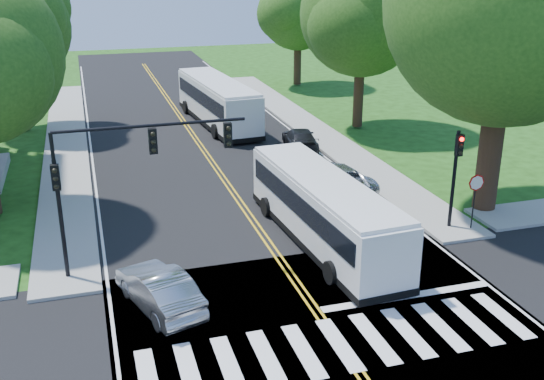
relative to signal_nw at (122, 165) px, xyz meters
name	(u,v)px	position (x,y,z in m)	size (l,w,h in m)	color
ground	(333,336)	(5.86, -6.43, -4.38)	(140.00, 140.00, 0.00)	#1B3F0F
road	(216,168)	(5.86, 11.57, -4.37)	(14.00, 96.00, 0.01)	black
cross_road	(333,336)	(5.86, -6.43, -4.37)	(60.00, 12.00, 0.01)	black
center_line	(203,149)	(5.86, 15.57, -4.36)	(0.36, 70.00, 0.01)	gold
edge_line_w	(92,158)	(-0.94, 15.57, -4.36)	(0.12, 70.00, 0.01)	silver
edge_line_e	(304,140)	(12.66, 15.57, -4.36)	(0.12, 70.00, 0.01)	silver
crosswalk	(339,344)	(5.86, -6.93, -4.36)	(12.60, 3.00, 0.01)	silver
stop_bar	(407,296)	(9.36, -4.83, -4.36)	(6.60, 0.40, 0.01)	silver
sidewalk_nw	(66,146)	(-2.44, 18.57, -4.30)	(2.60, 40.00, 0.15)	gray
sidewalk_ne	(310,127)	(14.16, 18.57, -4.30)	(2.60, 40.00, 0.15)	gray
tree_ne_big	(509,3)	(16.86, 1.57, 5.24)	(10.80, 10.80, 14.91)	#2E2112
tree_west_far	(12,28)	(-5.14, 23.57, 2.62)	(7.60, 7.60, 10.67)	#2E2112
tree_east_mid	(362,14)	(17.36, 17.57, 3.48)	(8.40, 8.40, 11.93)	#2E2112
tree_east_far	(298,10)	(18.36, 33.57, 2.48)	(7.20, 7.20, 10.34)	#2E2112
signal_nw	(122,165)	(0.00, 0.00, 0.00)	(7.15, 0.46, 5.66)	black
signal_ne	(456,167)	(14.06, 0.01, -1.41)	(0.30, 0.46, 4.40)	black
stop_sign	(476,188)	(14.86, -0.45, -2.35)	(0.76, 0.08, 2.53)	black
bus_lead	(323,209)	(8.08, 0.34, -2.84)	(3.25, 11.35, 2.90)	silver
bus_follow	(217,101)	(8.15, 21.61, -2.69)	(3.75, 12.45, 3.17)	silver
hatchback	(159,289)	(0.72, -3.03, -3.64)	(1.54, 4.42, 1.46)	#A4A6AB
suv	(333,178)	(10.86, 6.10, -3.63)	(2.44, 5.28, 1.47)	#B1B4B9
dark_sedan	(300,139)	(11.74, 13.75, -3.69)	(1.88, 4.64, 1.35)	black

